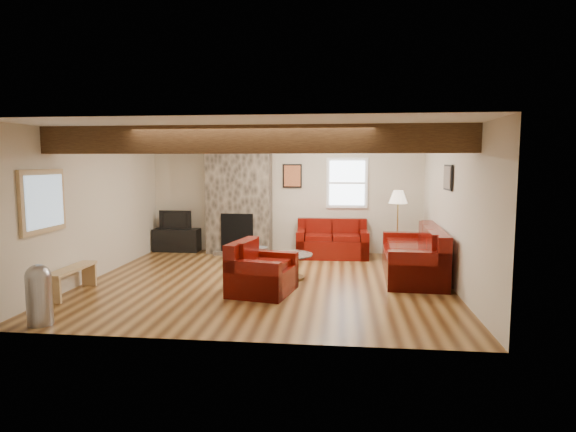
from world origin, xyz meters
name	(u,v)px	position (x,y,z in m)	size (l,w,h in m)	color
room	(267,208)	(0.00, 0.00, 1.25)	(8.00, 8.00, 8.00)	#533116
oak_beam	(252,140)	(0.00, -1.25, 2.31)	(6.00, 0.36, 0.38)	black
chimney_breast	(239,198)	(-1.00, 2.49, 1.22)	(1.40, 0.67, 2.50)	#322E27
back_window	(347,183)	(1.35, 2.71, 1.55)	(0.90, 0.08, 1.10)	white
hatch_window	(43,201)	(-2.96, -1.50, 1.45)	(0.08, 1.00, 0.90)	tan
ceiling_dome	(324,138)	(0.90, 0.90, 2.44)	(0.40, 0.40, 0.18)	white
artwork_back	(292,176)	(0.15, 2.71, 1.70)	(0.42, 0.06, 0.52)	black
artwork_right	(448,178)	(2.96, 0.30, 1.75)	(0.06, 0.55, 0.42)	black
sofa_three	(412,252)	(2.48, 0.63, 0.44)	(2.26, 0.94, 0.87)	#470905
loveseat	(332,239)	(1.05, 2.23, 0.40)	(1.49, 0.86, 0.79)	#470905
armchair_red	(262,268)	(0.04, -0.72, 0.40)	(0.98, 0.86, 0.80)	#470905
coffee_table	(287,266)	(0.31, 0.22, 0.22)	(0.89, 0.89, 0.46)	#472E16
tv_cabinet	(177,240)	(-2.45, 2.53, 0.25)	(1.02, 0.41, 0.51)	black
television	(176,220)	(-2.45, 2.53, 0.72)	(0.73, 0.10, 0.42)	black
floor_lamp	(398,201)	(2.36, 1.91, 1.23)	(0.37, 0.37, 1.44)	tan
pine_bench	(72,281)	(-2.83, -1.10, 0.20)	(0.25, 1.08, 0.41)	tan
pedal_bin	(39,295)	(-2.46, -2.45, 0.38)	(0.30, 0.30, 0.76)	#97979B
coal_bucket	(261,253)	(-0.40, 1.74, 0.14)	(0.30, 0.30, 0.28)	gray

